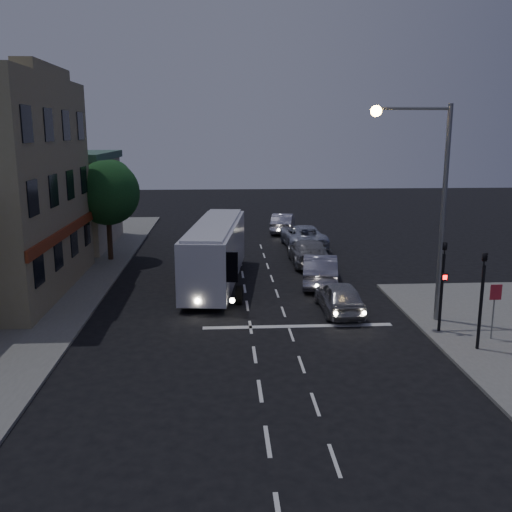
{
  "coord_description": "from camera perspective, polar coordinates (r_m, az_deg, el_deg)",
  "views": [
    {
      "loc": [
        -1.13,
        -20.66,
        8.05
      ],
      "look_at": [
        0.47,
        5.91,
        2.2
      ],
      "focal_mm": 40.0,
      "sensor_mm": 36.0,
      "label": 1
    }
  ],
  "objects": [
    {
      "name": "ground",
      "position": [
        22.2,
        -0.29,
        -8.86
      ],
      "size": [
        120.0,
        120.0,
        0.0
      ],
      "primitive_type": "plane",
      "color": "black"
    },
    {
      "name": "road_markings",
      "position": [
        25.39,
        2.21,
        -6.08
      ],
      "size": [
        8.0,
        30.55,
        0.01
      ],
      "color": "silver",
      "rests_on": "ground"
    },
    {
      "name": "tour_bus",
      "position": [
        30.41,
        -4.06,
        0.51
      ],
      "size": [
        3.47,
        11.05,
        3.33
      ],
      "rotation": [
        0.0,
        0.0,
        -0.11
      ],
      "color": "silver",
      "rests_on": "ground"
    },
    {
      "name": "car_suv",
      "position": [
        26.06,
        8.35,
        -4.06
      ],
      "size": [
        1.78,
        4.29,
        1.45
      ],
      "primitive_type": "imported",
      "rotation": [
        0.0,
        0.0,
        3.16
      ],
      "color": "#A1A1A5",
      "rests_on": "ground"
    },
    {
      "name": "car_sedan_a",
      "position": [
        30.59,
        6.42,
        -1.34
      ],
      "size": [
        2.52,
        5.22,
        1.65
      ],
      "primitive_type": "imported",
      "rotation": [
        0.0,
        0.0,
        2.98
      ],
      "color": "gray",
      "rests_on": "ground"
    },
    {
      "name": "car_sedan_b",
      "position": [
        35.07,
        5.26,
        0.38
      ],
      "size": [
        2.19,
        5.38,
        1.56
      ],
      "primitive_type": "imported",
      "rotation": [
        0.0,
        0.0,
        3.14
      ],
      "color": "gray",
      "rests_on": "ground"
    },
    {
      "name": "car_sedan_c",
      "position": [
        40.28,
        4.75,
        1.99
      ],
      "size": [
        2.91,
        5.91,
        1.61
      ],
      "primitive_type": "imported",
      "rotation": [
        0.0,
        0.0,
        3.18
      ],
      "color": "#B4BACA",
      "rests_on": "ground"
    },
    {
      "name": "car_extra",
      "position": [
        46.2,
        2.71,
        3.32
      ],
      "size": [
        2.52,
        4.94,
        1.55
      ],
      "primitive_type": "imported",
      "rotation": [
        0.0,
        0.0,
        2.95
      ],
      "color": "#A7A5B9",
      "rests_on": "ground"
    },
    {
      "name": "traffic_signal_main",
      "position": [
        23.82,
        18.18,
        -1.91
      ],
      "size": [
        0.25,
        0.35,
        4.1
      ],
      "color": "black",
      "rests_on": "sidewalk_near"
    },
    {
      "name": "traffic_signal_side",
      "position": [
        22.34,
        21.69,
        -3.1
      ],
      "size": [
        0.18,
        0.15,
        4.1
      ],
      "color": "black",
      "rests_on": "sidewalk_near"
    },
    {
      "name": "regulatory_sign",
      "position": [
        23.82,
        22.75,
        -4.31
      ],
      "size": [
        0.45,
        0.12,
        2.2
      ],
      "color": "slate",
      "rests_on": "sidewalk_near"
    },
    {
      "name": "streetlight",
      "position": [
        24.49,
        16.93,
        6.44
      ],
      "size": [
        3.32,
        0.44,
        9.0
      ],
      "color": "slate",
      "rests_on": "sidewalk_near"
    },
    {
      "name": "low_building_north",
      "position": [
        42.75,
        -20.32,
        5.37
      ],
      "size": [
        9.4,
        9.4,
        6.5
      ],
      "color": "gray",
      "rests_on": "sidewalk_far"
    },
    {
      "name": "street_tree",
      "position": [
        36.55,
        -14.68,
        6.42
      ],
      "size": [
        4.0,
        4.0,
        6.2
      ],
      "color": "black",
      "rests_on": "sidewalk_far"
    }
  ]
}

